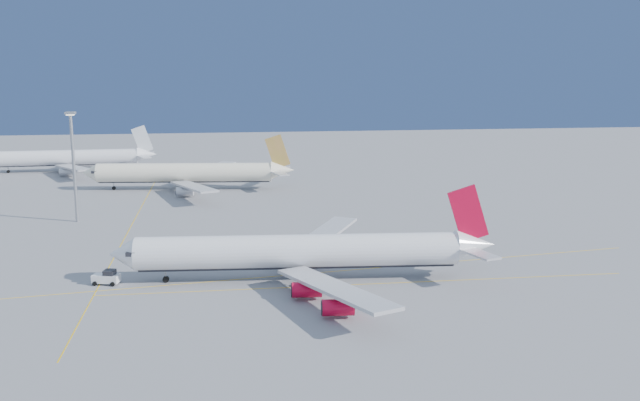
% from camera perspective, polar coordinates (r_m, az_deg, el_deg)
% --- Properties ---
extents(ground, '(500.00, 500.00, 0.00)m').
position_cam_1_polar(ground, '(133.20, 0.64, -4.96)').
color(ground, slate).
rests_on(ground, ground).
extents(taxiway_lines, '(118.86, 140.00, 0.02)m').
position_cam_1_polar(taxiway_lines, '(138.00, -5.82, -4.44)').
color(taxiway_lines, yellow).
rests_on(taxiway_lines, ground).
extents(airliner_virgin, '(66.00, 59.15, 16.28)m').
position_cam_1_polar(airliner_virgin, '(121.65, -1.11, -4.13)').
color(airliner_virgin, white).
rests_on(airliner_virgin, ground).
extents(airliner_etihad, '(61.69, 56.69, 16.09)m').
position_cam_1_polar(airliner_etihad, '(210.79, -10.41, 2.19)').
color(airliner_etihad, '#EBE4C8').
rests_on(airliner_etihad, ground).
extents(airliner_third, '(57.30, 52.90, 15.39)m').
position_cam_1_polar(airliner_third, '(255.91, -19.30, 3.24)').
color(airliner_third, white).
rests_on(airliner_third, ground).
extents(pushback_tug, '(4.78, 3.52, 2.47)m').
position_cam_1_polar(pushback_tug, '(125.47, -16.69, -5.92)').
color(pushback_tug, white).
rests_on(pushback_tug, ground).
extents(light_mast, '(2.21, 2.21, 25.53)m').
position_cam_1_polar(light_mast, '(173.43, -19.14, 3.27)').
color(light_mast, gray).
rests_on(light_mast, ground).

